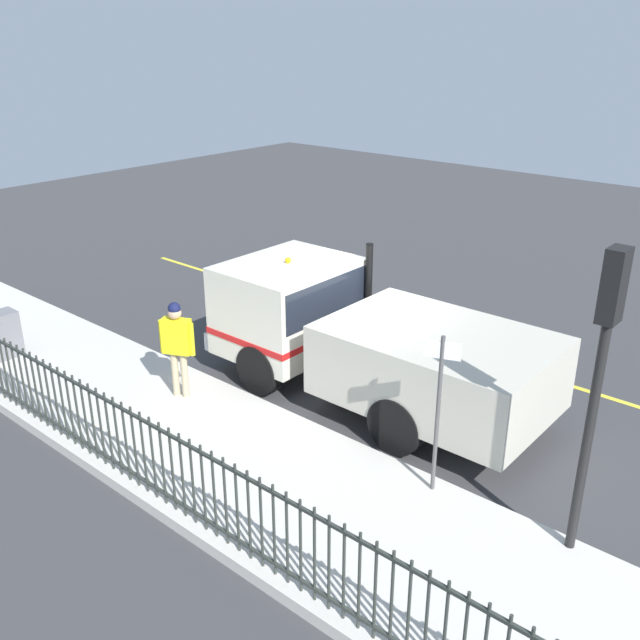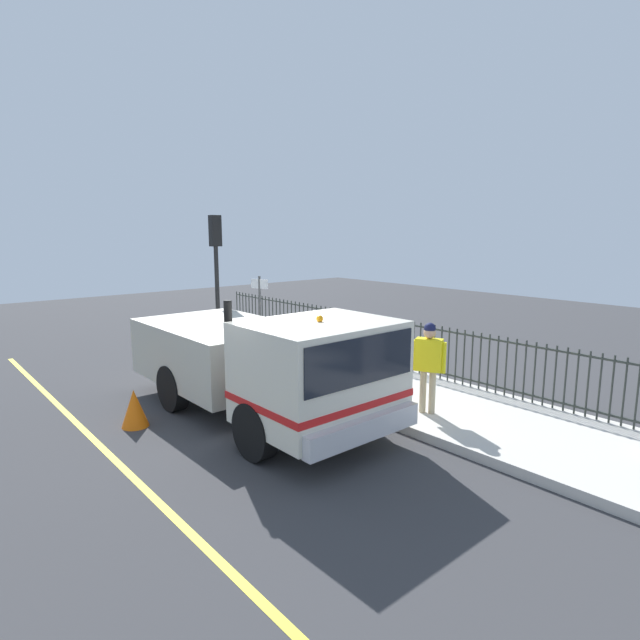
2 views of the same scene
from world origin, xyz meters
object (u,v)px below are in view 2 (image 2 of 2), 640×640
Objects in this scene: worker_standing at (429,358)px; traffic_light_near at (216,257)px; traffic_cone at (134,408)px; street_sign at (260,311)px; work_truck at (266,360)px.

worker_standing is 7.10m from traffic_light_near.
street_sign is at bearing 20.84° from traffic_cone.
worker_standing is 5.67m from traffic_cone.
traffic_light_near is at bearing 42.46° from traffic_cone.
work_truck is 2.68× the size of street_sign.
street_sign reaches higher than worker_standing.
traffic_cone is at bearing -34.10° from work_truck.
worker_standing reaches higher than traffic_cone.
traffic_light_near is at bearing -20.05° from worker_standing.
traffic_light_near reaches higher than work_truck.
work_truck is at bearing -33.84° from traffic_cone.
worker_standing is at bearing 138.85° from work_truck.
street_sign is (0.11, -1.96, -1.31)m from traffic_light_near.
traffic_light_near is 2.36m from street_sign.
traffic_cone is (-2.07, 1.39, -0.86)m from work_truck.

